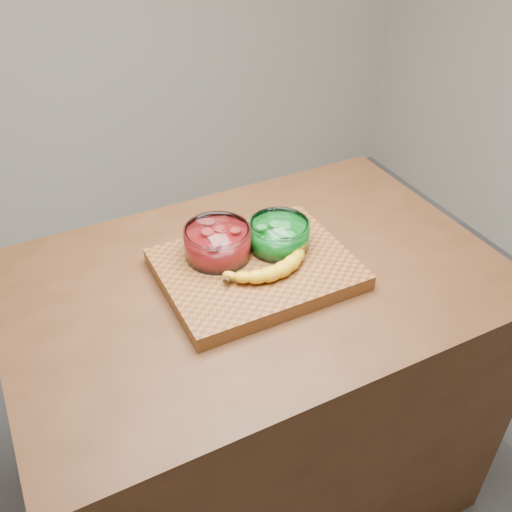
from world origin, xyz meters
name	(u,v)px	position (x,y,z in m)	size (l,w,h in m)	color
ground	(256,480)	(0.00, 0.00, 0.00)	(3.50, 3.50, 0.00)	#5E5E63
counter	(256,395)	(0.00, 0.00, 0.45)	(1.20, 0.80, 0.90)	#4D2C17
cutting_board	(256,269)	(0.00, 0.00, 0.92)	(0.45, 0.35, 0.04)	brown
bowl_red	(218,243)	(-0.07, 0.07, 0.98)	(0.16, 0.16, 0.08)	white
bowl_green	(279,235)	(0.08, 0.03, 0.97)	(0.15, 0.15, 0.07)	white
banana	(269,262)	(0.02, -0.03, 0.96)	(0.27, 0.15, 0.04)	gold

